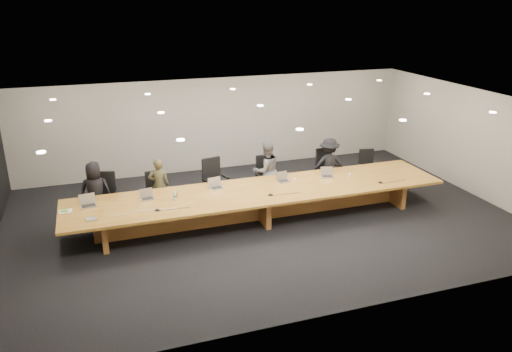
{
  "coord_description": "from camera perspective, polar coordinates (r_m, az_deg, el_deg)",
  "views": [
    {
      "loc": [
        -3.61,
        -10.34,
        5.08
      ],
      "look_at": [
        0.0,
        0.3,
        1.0
      ],
      "focal_mm": 35.0,
      "sensor_mm": 36.0,
      "label": 1
    }
  ],
  "objects": [
    {
      "name": "water_bottle",
      "position": [
        11.29,
        -9.25,
        -2.28
      ],
      "size": [
        0.08,
        0.08,
        0.21
      ],
      "primitive_type": "cylinder",
      "rotation": [
        0.0,
        0.0,
        -0.26
      ],
      "color": "silver",
      "rests_on": "conference_table"
    },
    {
      "name": "laptop_d",
      "position": [
        12.27,
        3.18,
        -0.13
      ],
      "size": [
        0.33,
        0.26,
        0.24
      ],
      "primitive_type": null,
      "rotation": [
        0.0,
        0.0,
        0.13
      ],
      "color": "tan",
      "rests_on": "conference_table"
    },
    {
      "name": "lime_gadget",
      "position": [
        11.35,
        -21.03,
        -3.72
      ],
      "size": [
        0.17,
        0.12,
        0.02
      ],
      "primitive_type": "cube",
      "rotation": [
        0.0,
        0.0,
        -0.3
      ],
      "color": "#59BA31",
      "rests_on": "notepad"
    },
    {
      "name": "chair_far_left",
      "position": [
        12.45,
        -16.91,
        -2.2
      ],
      "size": [
        0.71,
        0.71,
        1.14
      ],
      "primitive_type": null,
      "rotation": [
        0.0,
        0.0,
        -0.28
      ],
      "color": "black",
      "rests_on": "ground"
    },
    {
      "name": "chair_far_right",
      "position": [
        14.43,
        12.67,
        0.97
      ],
      "size": [
        0.61,
        0.61,
        1.01
      ],
      "primitive_type": null,
      "rotation": [
        0.0,
        0.0,
        -0.2
      ],
      "color": "black",
      "rests_on": "ground"
    },
    {
      "name": "person_c",
      "position": [
        13.01,
        1.18,
        0.63
      ],
      "size": [
        0.83,
        0.69,
        1.55
      ],
      "primitive_type": "imported",
      "rotation": [
        0.0,
        0.0,
        3.29
      ],
      "color": "#535355",
      "rests_on": "ground"
    },
    {
      "name": "chair_left",
      "position": [
        12.58,
        -11.33,
        -1.76
      ],
      "size": [
        0.56,
        0.56,
        1.01
      ],
      "primitive_type": null,
      "rotation": [
        0.0,
        0.0,
        0.09
      ],
      "color": "black",
      "rests_on": "ground"
    },
    {
      "name": "mic_left",
      "position": [
        10.88,
        -11.22,
        -3.81
      ],
      "size": [
        0.14,
        0.14,
        0.03
      ],
      "primitive_type": "cone",
      "rotation": [
        0.0,
        0.0,
        -0.11
      ],
      "color": "black",
      "rests_on": "conference_table"
    },
    {
      "name": "paper_cup_far",
      "position": [
        12.84,
        10.65,
        0.09
      ],
      "size": [
        0.07,
        0.07,
        0.08
      ],
      "primitive_type": "cone",
      "rotation": [
        0.0,
        0.0,
        -0.01
      ],
      "color": "white",
      "rests_on": "conference_table"
    },
    {
      "name": "person_b",
      "position": [
        12.46,
        -11.01,
        -1.07
      ],
      "size": [
        0.55,
        0.42,
        1.38
      ],
      "primitive_type": "imported",
      "rotation": [
        0.0,
        0.0,
        2.96
      ],
      "color": "#3F3A22",
      "rests_on": "ground"
    },
    {
      "name": "paper_cup_near",
      "position": [
        12.35,
        4.44,
        -0.44
      ],
      "size": [
        0.08,
        0.08,
        0.08
      ],
      "primitive_type": "cone",
      "rotation": [
        0.0,
        0.0,
        -0.24
      ],
      "color": "white",
      "rests_on": "conference_table"
    },
    {
      "name": "amber_mug",
      "position": [
        11.5,
        -9.17,
        -2.14
      ],
      "size": [
        0.09,
        0.09,
        0.11
      ],
      "primitive_type": "cylinder",
      "rotation": [
        0.0,
        0.0,
        -0.09
      ],
      "color": "brown",
      "rests_on": "conference_table"
    },
    {
      "name": "chair_mid_left",
      "position": [
        12.78,
        -4.64,
        -0.62
      ],
      "size": [
        0.73,
        0.73,
        1.2
      ],
      "primitive_type": null,
      "rotation": [
        0.0,
        0.0,
        0.22
      ],
      "color": "black",
      "rests_on": "ground"
    },
    {
      "name": "person_a",
      "position": [
        12.31,
        -17.88,
        -1.74
      ],
      "size": [
        0.77,
        0.55,
        1.46
      ],
      "primitive_type": "imported",
      "rotation": [
        0.0,
        0.0,
        3.01
      ],
      "color": "black",
      "rests_on": "ground"
    },
    {
      "name": "person_d",
      "position": [
        13.67,
        8.3,
        1.27
      ],
      "size": [
        1.07,
        0.76,
        1.5
      ],
      "primitive_type": "imported",
      "rotation": [
        0.0,
        0.0,
        2.91
      ],
      "color": "black",
      "rests_on": "ground"
    },
    {
      "name": "conference_table",
      "position": [
        11.86,
        0.47,
        -2.65
      ],
      "size": [
        9.0,
        1.8,
        0.75
      ],
      "color": "#946120",
      "rests_on": "ground"
    },
    {
      "name": "chair_mid_right",
      "position": [
        13.16,
        1.35,
        -0.09
      ],
      "size": [
        0.62,
        0.62,
        1.14
      ],
      "primitive_type": null,
      "rotation": [
        0.0,
        0.0,
        0.07
      ],
      "color": "black",
      "rests_on": "ground"
    },
    {
      "name": "av_box",
      "position": [
        10.78,
        -18.26,
        -4.71
      ],
      "size": [
        0.23,
        0.18,
        0.03
      ],
      "primitive_type": "cube",
      "rotation": [
        0.0,
        0.0,
        0.09
      ],
      "color": "#BCBCC1",
      "rests_on": "conference_table"
    },
    {
      "name": "laptop_e",
      "position": [
        12.71,
        8.17,
        0.41
      ],
      "size": [
        0.36,
        0.3,
        0.24
      ],
      "primitive_type": null,
      "rotation": [
        0.0,
        0.0,
        -0.29
      ],
      "color": "tan",
      "rests_on": "conference_table"
    },
    {
      "name": "mic_right",
      "position": [
        12.6,
        14.03,
        -0.68
      ],
      "size": [
        0.15,
        0.15,
        0.03
      ],
      "primitive_type": "cone",
      "rotation": [
        0.0,
        0.0,
        -0.27
      ],
      "color": "black",
      "rests_on": "conference_table"
    },
    {
      "name": "chair_right",
      "position": [
        13.9,
        8.17,
        0.83
      ],
      "size": [
        0.68,
        0.68,
        1.15
      ],
      "primitive_type": null,
      "rotation": [
        0.0,
        0.0,
        0.18
      ],
      "color": "black",
      "rests_on": "ground"
    },
    {
      "name": "notepad",
      "position": [
        11.36,
        -20.94,
        -3.81
      ],
      "size": [
        0.28,
        0.23,
        0.02
      ],
      "primitive_type": "cube",
      "rotation": [
        0.0,
        0.0,
        0.05
      ],
      "color": "silver",
      "rests_on": "conference_table"
    },
    {
      "name": "laptop_c",
      "position": [
        11.86,
        -4.52,
        -0.85
      ],
      "size": [
        0.37,
        0.3,
        0.26
      ],
      "primitive_type": null,
      "rotation": [
        0.0,
        0.0,
        0.21
      ],
      "color": "#C2B094",
      "rests_on": "conference_table"
    },
    {
      "name": "back_wall",
      "position": [
        15.24,
        -4.5,
        5.92
      ],
      "size": [
        12.0,
        0.02,
        2.8
      ],
      "primitive_type": "cube",
      "color": "beige",
      "rests_on": "ground"
    },
    {
      "name": "ground",
      "position": [
        12.07,
        0.46,
        -4.93
      ],
      "size": [
        12.0,
        12.0,
        0.0
      ],
      "primitive_type": "plane",
      "color": "black",
      "rests_on": "ground"
    },
    {
      "name": "laptop_b",
      "position": [
        11.46,
        -12.31,
        -2.08
      ],
      "size": [
        0.33,
        0.26,
        0.23
      ],
      "primitive_type": null,
      "rotation": [
        0.0,
        0.0,
        0.16
      ],
      "color": "tan",
      "rests_on": "conference_table"
    },
    {
      "name": "mic_center",
      "position": [
        11.47,
        1.69,
        -2.13
      ],
      "size": [
        0.15,
        0.15,
        0.03
      ],
      "primitive_type": "cone",
      "rotation": [
        0.0,
        0.0,
        -0.14
      ],
      "color": "black",
      "rests_on": "conference_table"
    },
    {
      "name": "laptop_a",
      "position": [
        11.41,
        -18.65,
        -2.71
      ],
      "size": [
        0.37,
        0.29,
        0.27
      ],
      "primitive_type": null,
      "rotation": [
        0.0,
        0.0,
        0.14
      ],
      "color": "#B7A88C",
      "rests_on": "conference_table"
    }
  ]
}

